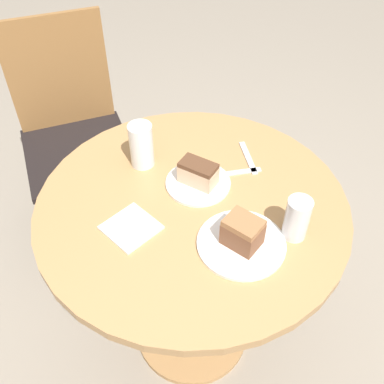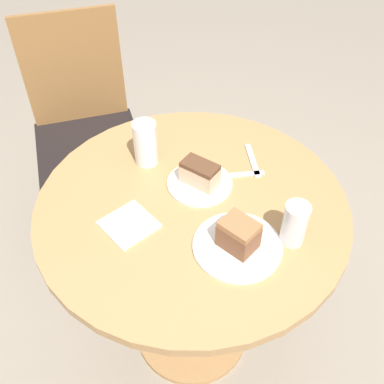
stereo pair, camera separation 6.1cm
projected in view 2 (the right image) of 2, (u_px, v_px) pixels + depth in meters
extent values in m
plane|color=gray|center=(192.00, 332.00, 1.84)|extent=(8.00, 8.00, 0.00)
cylinder|color=tan|center=(192.00, 330.00, 1.83)|extent=(0.44, 0.44, 0.03)
cylinder|color=tan|center=(192.00, 278.00, 1.57)|extent=(0.09, 0.09, 0.71)
cylinder|color=tan|center=(192.00, 205.00, 1.31)|extent=(0.91, 0.91, 0.03)
cylinder|color=olive|center=(59.00, 230.00, 1.94)|extent=(0.04, 0.04, 0.45)
cylinder|color=olive|center=(149.00, 210.00, 2.02)|extent=(0.04, 0.04, 0.45)
cylinder|color=olive|center=(51.00, 167.00, 2.23)|extent=(0.04, 0.04, 0.45)
cylinder|color=olive|center=(131.00, 152.00, 2.31)|extent=(0.04, 0.04, 0.45)
cube|color=black|center=(90.00, 148.00, 1.95)|extent=(0.52, 0.54, 0.03)
cube|color=olive|center=(73.00, 69.00, 1.92)|extent=(0.42, 0.10, 0.50)
cylinder|color=white|center=(200.00, 183.00, 1.35)|extent=(0.20, 0.20, 0.01)
cylinder|color=white|center=(237.00, 246.00, 1.18)|extent=(0.24, 0.24, 0.01)
cube|color=beige|center=(200.00, 175.00, 1.33)|extent=(0.11, 0.13, 0.06)
cube|color=brown|center=(200.00, 166.00, 1.30)|extent=(0.10, 0.12, 0.01)
cube|color=brown|center=(238.00, 237.00, 1.15)|extent=(0.10, 0.11, 0.07)
cube|color=#9E6B42|center=(240.00, 226.00, 1.12)|extent=(0.10, 0.11, 0.02)
cylinder|color=silver|center=(293.00, 229.00, 1.17)|extent=(0.06, 0.06, 0.08)
cylinder|color=white|center=(295.00, 224.00, 1.16)|extent=(0.07, 0.07, 0.13)
cylinder|color=silver|center=(146.00, 149.00, 1.40)|extent=(0.06, 0.06, 0.10)
cylinder|color=white|center=(146.00, 143.00, 1.38)|extent=(0.07, 0.07, 0.15)
cube|color=white|center=(128.00, 223.00, 1.24)|extent=(0.16, 0.16, 0.01)
cube|color=silver|center=(237.00, 175.00, 1.38)|extent=(0.17, 0.07, 0.00)
cube|color=silver|center=(253.00, 160.00, 1.43)|extent=(0.07, 0.16, 0.00)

